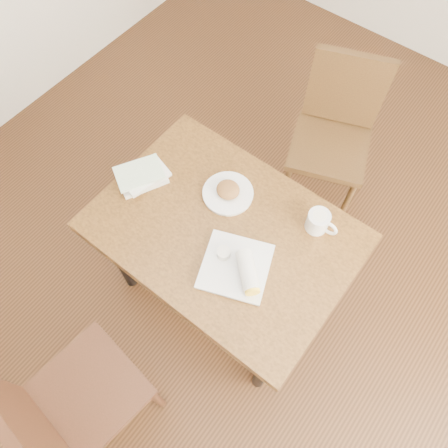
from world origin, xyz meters
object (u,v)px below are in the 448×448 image
Objects in this scene: coffee_mug at (319,222)px; plate_burrito at (239,268)px; table at (224,239)px; book_stack at (142,176)px; chair_near at (65,406)px; plate_scone at (228,192)px; chair_far at (335,127)px.

plate_burrito is at bearing -111.46° from coffee_mug.
plate_burrito reaches higher than table.
table is 4.32× the size of book_stack.
plate_burrito reaches higher than book_stack.
plate_burrito is (0.24, 0.81, 0.23)m from chair_near.
table is 0.23m from plate_burrito.
plate_scone is at bearing 25.62° from book_stack.
chair_far is at bearing 86.70° from chair_near.
chair_far is 1.10m from plate_burrito.
plate_scone is 0.65× the size of plate_burrito.
plate_burrito is 1.36× the size of book_stack.
book_stack is (-0.62, 0.09, 0.00)m from plate_burrito.
plate_burrito reaches higher than plate_scone.
chair_near is at bearing -94.83° from table.
chair_near is at bearing -106.61° from plate_burrito.
chair_near and chair_far have the same top height.
chair_far is 4.19× the size of plate_scone.
plate_scone is at bearing -98.70° from chair_far.
plate_scone is at bearing 122.04° from table.
coffee_mug is (0.39, 1.18, 0.25)m from chair_near.
book_stack is at bearing 112.45° from chair_near.
plate_scone is (-0.02, 1.07, 0.22)m from chair_near.
plate_scone is at bearing -165.45° from coffee_mug.
chair_near is 6.71× the size of coffee_mug.
plate_scone reaches higher than table.
coffee_mug reaches higher than table.
chair_far reaches higher than plate_scone.
coffee_mug reaches higher than plate_burrito.
plate_scone is 0.42m from coffee_mug.
plate_burrito is 0.62m from book_stack.
book_stack is at bearing 171.73° from plate_burrito.
table is at bearing 2.86° from book_stack.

